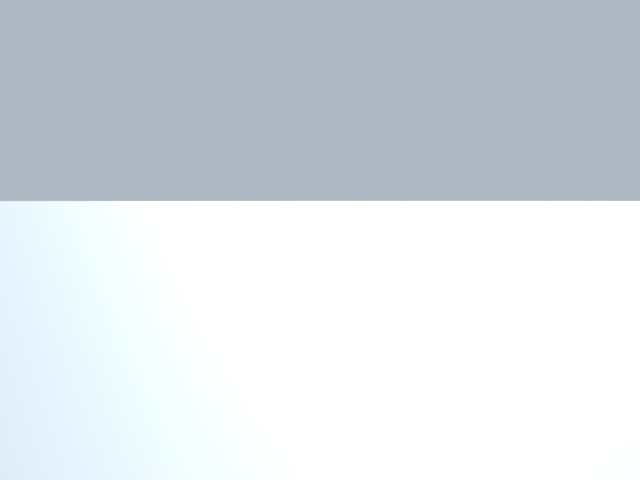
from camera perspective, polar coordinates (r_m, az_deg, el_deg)
The scene contains 1 object.
distant_headland at distance 1418.94m, azimuth -0.12°, elevation 2.59°, with size 993.19×232.56×37.31m, color #4C564C.
Camera 1 is at (-10.68, -18.85, 3.23)m, focal length 70.42 mm.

